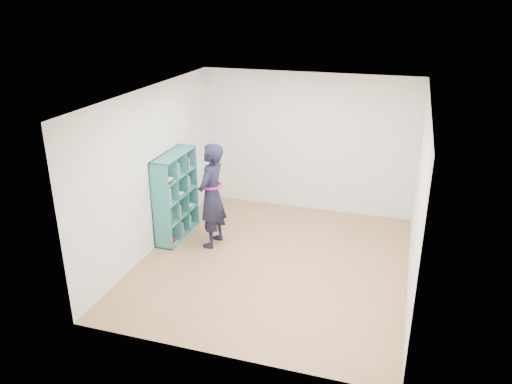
% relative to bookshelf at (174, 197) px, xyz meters
% --- Properties ---
extents(floor, '(4.50, 4.50, 0.00)m').
position_rel_bookshelf_xyz_m(floor, '(1.86, -0.41, -0.72)').
color(floor, '#976F45').
rests_on(floor, ground).
extents(ceiling, '(4.50, 4.50, 0.00)m').
position_rel_bookshelf_xyz_m(ceiling, '(1.86, -0.41, 1.88)').
color(ceiling, white).
rests_on(ceiling, wall_back).
extents(wall_left, '(0.02, 4.50, 2.60)m').
position_rel_bookshelf_xyz_m(wall_left, '(-0.14, -0.41, 0.58)').
color(wall_left, silver).
rests_on(wall_left, floor).
extents(wall_right, '(0.02, 4.50, 2.60)m').
position_rel_bookshelf_xyz_m(wall_right, '(3.86, -0.41, 0.58)').
color(wall_right, silver).
rests_on(wall_right, floor).
extents(wall_back, '(4.00, 0.02, 2.60)m').
position_rel_bookshelf_xyz_m(wall_back, '(1.86, 1.84, 0.58)').
color(wall_back, silver).
rests_on(wall_back, floor).
extents(wall_front, '(4.00, 0.02, 2.60)m').
position_rel_bookshelf_xyz_m(wall_front, '(1.86, -2.66, 0.58)').
color(wall_front, silver).
rests_on(wall_front, floor).
extents(bookshelf, '(0.32, 1.10, 1.47)m').
position_rel_bookshelf_xyz_m(bookshelf, '(0.00, 0.00, 0.00)').
color(bookshelf, '#28737D').
rests_on(bookshelf, floor).
extents(person, '(0.45, 0.66, 1.73)m').
position_rel_bookshelf_xyz_m(person, '(0.73, -0.12, 0.15)').
color(person, black).
rests_on(person, floor).
extents(smartphone, '(0.02, 0.09, 0.13)m').
position_rel_bookshelf_xyz_m(smartphone, '(0.59, -0.02, 0.27)').
color(smartphone, silver).
rests_on(smartphone, person).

